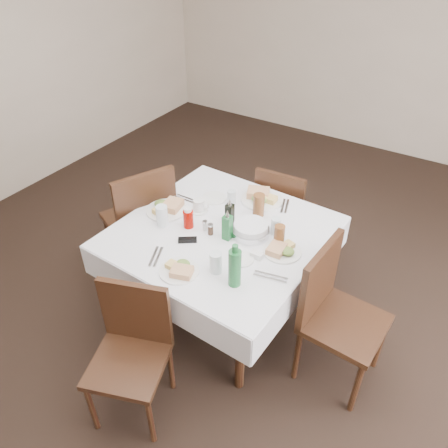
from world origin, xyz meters
name	(u,v)px	position (x,y,z in m)	size (l,w,h in m)	color
ground_plane	(237,329)	(0.00, 0.00, 0.00)	(7.00, 7.00, 0.00)	black
room_shell	(244,106)	(0.00, 0.00, 1.71)	(6.04, 7.04, 2.80)	#C1B09A
dining_table	(221,240)	(-0.21, 0.11, 0.68)	(1.38, 1.38, 0.76)	black
chair_north	(282,208)	(-0.13, 0.93, 0.50)	(0.43, 0.43, 0.87)	black
chair_south	(132,344)	(-0.25, -0.78, 0.50)	(0.53, 0.53, 0.88)	black
chair_east	(333,308)	(0.64, 0.05, 0.55)	(0.49, 0.49, 0.97)	black
chair_west	(142,217)	(-0.95, 0.14, 0.58)	(0.63, 0.63, 1.01)	black
meal_north	(261,197)	(-0.16, 0.58, 0.79)	(0.31, 0.31, 0.07)	white
meal_south	(180,269)	(-0.20, -0.37, 0.78)	(0.24, 0.24, 0.05)	white
meal_east	(282,250)	(0.24, 0.12, 0.78)	(0.24, 0.24, 0.05)	white
meal_west	(167,208)	(-0.66, 0.10, 0.79)	(0.29, 0.29, 0.06)	white
side_plate_a	(214,198)	(-0.46, 0.41, 0.77)	(0.18, 0.18, 0.01)	white
side_plate_b	(242,259)	(0.06, -0.07, 0.77)	(0.15, 0.15, 0.01)	white
water_n	(232,198)	(-0.32, 0.42, 0.82)	(0.06, 0.06, 0.11)	silver
water_s	(216,262)	(-0.02, -0.25, 0.83)	(0.07, 0.07, 0.14)	silver
water_e	(276,226)	(0.11, 0.28, 0.82)	(0.06, 0.06, 0.12)	silver
water_w	(162,216)	(-0.58, -0.05, 0.84)	(0.08, 0.08, 0.15)	silver
iced_tea_a	(259,205)	(-0.08, 0.40, 0.85)	(0.08, 0.08, 0.17)	brown
iced_tea_b	(279,235)	(0.18, 0.19, 0.83)	(0.07, 0.07, 0.14)	brown
bread_basket	(251,230)	(-0.02, 0.18, 0.80)	(0.25, 0.25, 0.08)	silver
oil_cruet_dark	(230,214)	(-0.20, 0.20, 0.85)	(0.05, 0.05, 0.20)	black
oil_cruet_green	(227,227)	(-0.13, 0.06, 0.86)	(0.05, 0.05, 0.22)	#1C632E
ketchup_bottle	(188,218)	(-0.42, 0.03, 0.83)	(0.07, 0.07, 0.15)	#A30800
salt_shaker	(205,225)	(-0.30, 0.06, 0.80)	(0.03, 0.03, 0.07)	white
pepper_shaker	(211,229)	(-0.25, 0.04, 0.80)	(0.04, 0.04, 0.08)	#3A251A
coffee_mug	(199,206)	(-0.46, 0.22, 0.80)	(0.14, 0.13, 0.09)	white
sunglasses	(188,240)	(-0.33, -0.11, 0.78)	(0.12, 0.10, 0.03)	black
green_bottle	(235,267)	(0.13, -0.28, 0.89)	(0.07, 0.07, 0.28)	#1C632E
sugar_caddy	(257,255)	(0.13, -0.01, 0.78)	(0.08, 0.05, 0.04)	white
cutlery_n	(285,206)	(0.03, 0.60, 0.77)	(0.10, 0.19, 0.01)	silver
cutlery_s	(156,257)	(-0.40, -0.34, 0.77)	(0.12, 0.19, 0.01)	silver
cutlery_e	(270,277)	(0.28, -0.12, 0.77)	(0.21, 0.09, 0.01)	silver
cutlery_w	(187,199)	(-0.63, 0.29, 0.77)	(0.19, 0.05, 0.01)	silver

